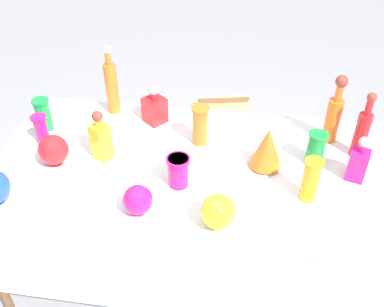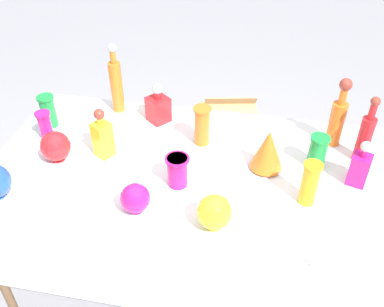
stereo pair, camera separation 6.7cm
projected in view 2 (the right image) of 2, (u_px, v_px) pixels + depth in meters
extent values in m
plane|color=gray|center=(192.00, 270.00, 2.48)|extent=(40.00, 40.00, 0.00)
cube|color=white|center=(192.00, 173.00, 2.03)|extent=(1.94, 1.08, 0.03)
cube|color=white|center=(166.00, 290.00, 1.70)|extent=(1.94, 0.01, 0.34)
cylinder|color=brown|center=(72.00, 157.00, 2.73)|extent=(0.04, 0.04, 0.73)
cylinder|color=brown|center=(354.00, 193.00, 2.47)|extent=(0.04, 0.04, 0.73)
cylinder|color=orange|center=(336.00, 124.00, 2.12)|extent=(0.08, 0.08, 0.23)
cylinder|color=orange|center=(343.00, 96.00, 2.02)|extent=(0.04, 0.04, 0.09)
sphere|color=maroon|center=(346.00, 85.00, 1.99)|extent=(0.06, 0.06, 0.06)
cylinder|color=red|center=(364.00, 140.00, 2.01)|extent=(0.07, 0.07, 0.23)
cylinder|color=red|center=(373.00, 112.00, 1.92)|extent=(0.03, 0.03, 0.08)
sphere|color=maroon|center=(376.00, 102.00, 1.89)|extent=(0.04, 0.04, 0.04)
cylinder|color=orange|center=(117.00, 87.00, 2.35)|extent=(0.07, 0.07, 0.29)
cylinder|color=orange|center=(113.00, 57.00, 2.24)|extent=(0.03, 0.03, 0.07)
sphere|color=#B2B2B7|center=(112.00, 48.00, 2.21)|extent=(0.05, 0.05, 0.05)
cube|color=#C61972|center=(359.00, 170.00, 1.90)|extent=(0.10, 0.10, 0.15)
cylinder|color=#C61972|center=(364.00, 153.00, 1.85)|extent=(0.03, 0.03, 0.04)
sphere|color=#B2B2B7|center=(366.00, 147.00, 1.83)|extent=(0.05, 0.05, 0.05)
cube|color=yellow|center=(103.00, 140.00, 2.06)|extent=(0.11, 0.11, 0.18)
cylinder|color=yellow|center=(100.00, 120.00, 1.99)|extent=(0.03, 0.03, 0.04)
sphere|color=maroon|center=(99.00, 114.00, 1.97)|extent=(0.05, 0.05, 0.05)
cube|color=red|center=(158.00, 109.00, 2.31)|extent=(0.15, 0.15, 0.14)
cylinder|color=red|center=(157.00, 95.00, 2.26)|extent=(0.04, 0.04, 0.04)
sphere|color=#B2B2B7|center=(157.00, 89.00, 2.23)|extent=(0.06, 0.06, 0.06)
cylinder|color=#C61972|center=(45.00, 126.00, 2.17)|extent=(0.06, 0.06, 0.16)
cylinder|color=#C61972|center=(42.00, 114.00, 2.12)|extent=(0.08, 0.08, 0.01)
cylinder|color=#198C38|center=(318.00, 152.00, 1.99)|extent=(0.08, 0.08, 0.17)
cylinder|color=#198C38|center=(321.00, 138.00, 1.95)|extent=(0.09, 0.09, 0.01)
cylinder|color=#C61972|center=(177.00, 171.00, 1.90)|extent=(0.09, 0.09, 0.15)
cylinder|color=#C61972|center=(177.00, 159.00, 1.85)|extent=(0.11, 0.11, 0.01)
cylinder|color=orange|center=(310.00, 183.00, 1.79)|extent=(0.07, 0.07, 0.21)
cylinder|color=orange|center=(314.00, 166.00, 1.73)|extent=(0.08, 0.08, 0.01)
cylinder|color=orange|center=(202.00, 126.00, 2.13)|extent=(0.08, 0.08, 0.21)
cylinder|color=orange|center=(202.00, 109.00, 2.07)|extent=(0.09, 0.09, 0.01)
cylinder|color=#198C38|center=(48.00, 111.00, 2.26)|extent=(0.08, 0.08, 0.18)
cylinder|color=#198C38|center=(45.00, 98.00, 2.21)|extent=(0.09, 0.09, 0.01)
cylinder|color=orange|center=(265.00, 167.00, 2.03)|extent=(0.08, 0.08, 0.01)
cone|color=orange|center=(268.00, 149.00, 1.96)|extent=(0.16, 0.16, 0.20)
cylinder|color=#C61972|center=(136.00, 210.00, 1.81)|extent=(0.06, 0.06, 0.01)
sphere|color=#C61972|center=(135.00, 198.00, 1.77)|extent=(0.13, 0.13, 0.13)
cylinder|color=yellow|center=(214.00, 225.00, 1.74)|extent=(0.06, 0.06, 0.01)
sphere|color=yellow|center=(214.00, 212.00, 1.69)|extent=(0.14, 0.14, 0.14)
cylinder|color=red|center=(59.00, 159.00, 2.08)|extent=(0.07, 0.07, 0.01)
sphere|color=red|center=(55.00, 146.00, 2.03)|extent=(0.15, 0.15, 0.15)
cube|color=white|center=(318.00, 263.00, 1.57)|extent=(0.05, 0.03, 0.04)
cube|color=tan|center=(228.00, 131.00, 3.29)|extent=(0.49, 0.41, 0.35)
cube|color=tan|center=(231.00, 101.00, 3.24)|extent=(0.40, 0.15, 0.09)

